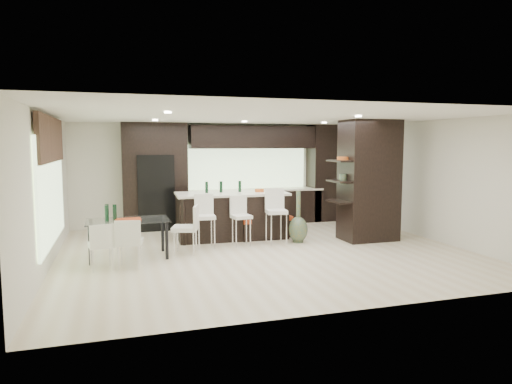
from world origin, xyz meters
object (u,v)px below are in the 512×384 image
object	(u,v)px
chair_near	(130,245)
chair_end	(185,232)
dining_table	(129,239)
chair_far	(101,248)
stool_left	(205,227)
stool_right	(276,222)
bench	(265,227)
floor_vase	(298,217)
stool_mid	(241,226)
kitchen_island	(232,215)

from	to	relation	value
chair_near	chair_end	size ratio (longest dim) A/B	0.90
dining_table	chair_end	xyz separation A→B (m)	(1.08, 0.00, 0.08)
chair_far	stool_left	bearing A→B (deg)	19.16
stool_right	bench	size ratio (longest dim) A/B	0.75
dining_table	chair_far	size ratio (longest dim) A/B	2.01
stool_left	floor_vase	bearing A→B (deg)	2.06
chair_far	chair_end	distance (m)	1.71
bench	chair_far	world-z (taller)	chair_far
floor_vase	stool_mid	bearing A→B (deg)	177.41
chair_end	kitchen_island	bearing A→B (deg)	-28.62
bench	chair_end	distance (m)	2.24
bench	chair_far	bearing A→B (deg)	-163.64
floor_vase	chair_end	world-z (taller)	floor_vase
stool_mid	chair_near	xyz separation A→B (m)	(-2.34, -1.11, -0.03)
floor_vase	chair_end	distance (m)	2.57
bench	chair_far	size ratio (longest dim) A/B	1.71
bench	floor_vase	size ratio (longest dim) A/B	1.12
kitchen_island	chair_far	xyz separation A→B (m)	(-2.81, -1.94, -0.15)
bench	kitchen_island	bearing A→B (deg)	154.34
bench	chair_near	bearing A→B (deg)	-160.07
kitchen_island	chair_near	bearing A→B (deg)	-137.61
stool_right	chair_far	distance (m)	3.75
bench	floor_vase	distance (m)	0.94
floor_vase	bench	bearing A→B (deg)	128.90
kitchen_island	stool_mid	size ratio (longest dim) A/B	2.95
stool_mid	chair_end	size ratio (longest dim) A/B	0.97
stool_mid	stool_right	world-z (taller)	stool_right
stool_left	floor_vase	xyz separation A→B (m)	(2.07, -0.05, 0.12)
chair_near	kitchen_island	bearing A→B (deg)	49.21
stool_left	floor_vase	size ratio (longest dim) A/B	0.79
kitchen_island	stool_right	world-z (taller)	kitchen_island
chair_near	chair_far	world-z (taller)	chair_near
kitchen_island	stool_mid	world-z (taller)	kitchen_island
kitchen_island	chair_near	xyz separation A→B (m)	(-2.34, -1.95, -0.13)
stool_left	dining_table	bearing A→B (deg)	-162.93
kitchen_island	stool_left	bearing A→B (deg)	-130.16
stool_mid	chair_end	bearing A→B (deg)	-169.80
chair_end	chair_far	bearing A→B (deg)	131.68
bench	chair_far	xyz separation A→B (m)	(-3.54, -1.73, 0.13)
kitchen_island	stool_mid	bearing A→B (deg)	-87.46
dining_table	chair_far	bearing A→B (deg)	-124.57
stool_right	dining_table	distance (m)	3.14
bench	chair_end	world-z (taller)	chair_end
kitchen_island	stool_right	size ratio (longest dim) A/B	2.63
chair_near	floor_vase	bearing A→B (deg)	25.59
kitchen_island	floor_vase	distance (m)	1.57
dining_table	floor_vase	bearing A→B (deg)	4.33
kitchen_island	bench	bearing A→B (deg)	-13.46
stool_right	chair_far	world-z (taller)	stool_right
chair_far	kitchen_island	bearing A→B (deg)	25.50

